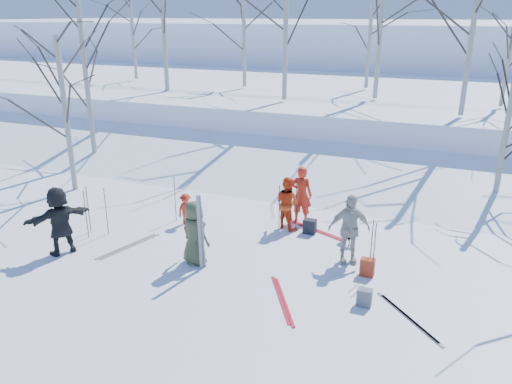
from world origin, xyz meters
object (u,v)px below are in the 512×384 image
at_px(skier_cream_east, 349,229).
at_px(skier_grey_west, 60,221).
at_px(skier_redor_behind, 287,203).
at_px(backpack_red, 367,267).
at_px(skier_red_seated, 186,209).
at_px(skier_olive_center, 194,233).
at_px(backpack_dark, 310,226).
at_px(skier_red_north, 302,195).
at_px(backpack_grey, 364,297).
at_px(dog, 348,235).

height_order(skier_cream_east, skier_grey_west, skier_grey_west).
height_order(skier_redor_behind, backpack_red, skier_redor_behind).
height_order(skier_redor_behind, skier_red_seated, skier_redor_behind).
bearing_deg(skier_olive_center, backpack_dark, -110.84).
relative_size(skier_redor_behind, skier_red_seated, 1.64).
distance_m(skier_redor_behind, skier_cream_east, 2.45).
height_order(skier_red_north, backpack_grey, skier_red_north).
height_order(skier_cream_east, backpack_grey, skier_cream_east).
height_order(skier_cream_east, backpack_dark, skier_cream_east).
relative_size(skier_red_north, backpack_grey, 4.42).
bearing_deg(backpack_grey, skier_redor_behind, 130.96).
relative_size(skier_olive_center, backpack_red, 3.79).
height_order(skier_red_north, backpack_dark, skier_red_north).
xyz_separation_m(skier_redor_behind, backpack_red, (2.59, -1.89, -0.54)).
relative_size(skier_red_north, skier_redor_behind, 1.12).
distance_m(skier_red_seated, backpack_grey, 6.02).
relative_size(skier_cream_east, backpack_grey, 4.56).
distance_m(skier_red_north, skier_grey_west, 6.47).
bearing_deg(skier_red_seated, skier_redor_behind, -61.18).
bearing_deg(skier_redor_behind, backpack_red, 167.10).
bearing_deg(skier_red_north, backpack_grey, 125.12).
distance_m(skier_cream_east, backpack_dark, 1.95).
bearing_deg(skier_red_seated, skier_olive_center, -132.85).
bearing_deg(skier_olive_center, dog, -125.93).
bearing_deg(backpack_grey, skier_red_seated, 156.80).
relative_size(skier_olive_center, skier_red_seated, 1.74).
relative_size(skier_red_seated, skier_grey_west, 0.52).
relative_size(skier_grey_west, backpack_grey, 4.61).
bearing_deg(skier_olive_center, skier_redor_behind, -99.28).
distance_m(skier_red_seated, dog, 4.62).
bearing_deg(backpack_dark, backpack_grey, -56.11).
relative_size(skier_red_north, backpack_red, 4.00).
relative_size(skier_redor_behind, skier_cream_east, 0.86).
bearing_deg(dog, skier_red_north, -80.51).
height_order(skier_red_seated, skier_grey_west, skier_grey_west).
bearing_deg(skier_redor_behind, dog, -168.40).
bearing_deg(backpack_grey, dog, 108.43).
relative_size(skier_red_north, skier_grey_west, 0.96).
bearing_deg(skier_red_north, skier_grey_west, 40.82).
distance_m(skier_red_seated, backpack_red, 5.47).
xyz_separation_m(skier_cream_east, backpack_grey, (0.75, -1.79, -0.68)).
bearing_deg(skier_grey_west, dog, 146.79).
bearing_deg(skier_red_seated, backpack_grey, -100.78).
xyz_separation_m(skier_olive_center, skier_grey_west, (-3.36, -0.77, 0.08)).
bearing_deg(skier_red_seated, dog, -72.15).
bearing_deg(backpack_dark, dog, -13.02).
bearing_deg(skier_red_seated, skier_cream_east, -84.44).
relative_size(skier_grey_west, backpack_red, 4.17).
relative_size(skier_redor_behind, dog, 2.72).
distance_m(skier_redor_behind, backpack_red, 3.26).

